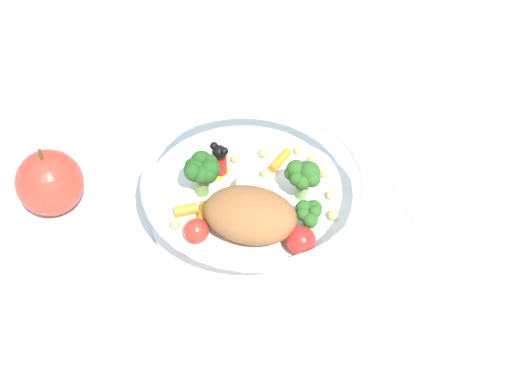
{
  "coord_description": "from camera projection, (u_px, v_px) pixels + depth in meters",
  "views": [
    {
      "loc": [
        0.49,
        -0.03,
        0.54
      ],
      "look_at": [
        0.01,
        0.01,
        0.03
      ],
      "focal_mm": 48.34,
      "sensor_mm": 36.0,
      "label": 1
    }
  ],
  "objects": [
    {
      "name": "food_container",
      "position": [
        255.0,
        196.0,
        0.7
      ],
      "size": [
        0.23,
        0.23,
        0.06
      ],
      "color": "white",
      "rests_on": "ground_plane"
    },
    {
      "name": "ground_plane",
      "position": [
        247.0,
        202.0,
        0.73
      ],
      "size": [
        2.4,
        2.4,
        0.0
      ],
      "primitive_type": "plane",
      "color": "silver"
    },
    {
      "name": "folded_napkin",
      "position": [
        445.0,
        171.0,
        0.76
      ],
      "size": [
        0.15,
        0.15,
        0.01
      ],
      "primitive_type": "cube",
      "rotation": [
        0.0,
        0.0,
        0.18
      ],
      "color": "silver",
      "rests_on": "ground_plane"
    },
    {
      "name": "loose_apple",
      "position": [
        50.0,
        183.0,
        0.7
      ],
      "size": [
        0.07,
        0.07,
        0.08
      ],
      "color": "#BC3828",
      "rests_on": "ground_plane"
    }
  ]
}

